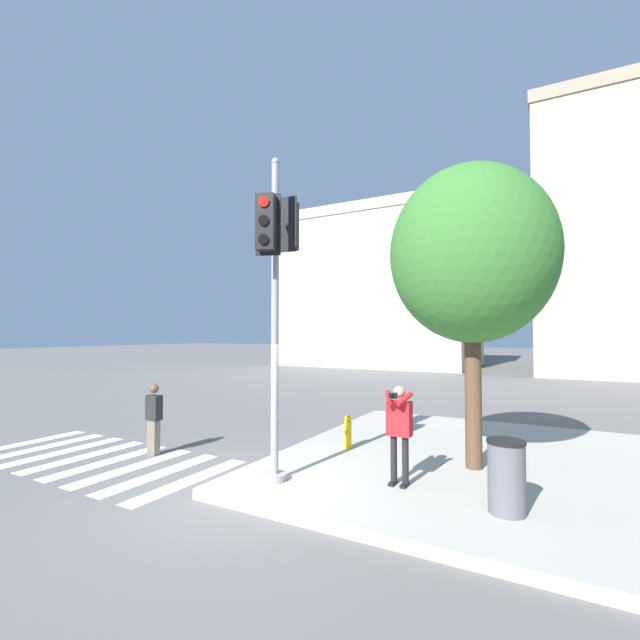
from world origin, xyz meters
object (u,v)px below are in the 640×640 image
at_px(pedestrian_distant, 154,417).
at_px(street_tree, 472,255).
at_px(fire_hydrant, 348,432).
at_px(person_photographer, 399,426).
at_px(trash_bin, 507,476).
at_px(traffic_signal_pole, 277,274).

relative_size(pedestrian_distant, street_tree, 0.27).
bearing_deg(pedestrian_distant, fire_hydrant, 27.53).
bearing_deg(person_photographer, trash_bin, -11.97).
relative_size(traffic_signal_pole, person_photographer, 3.42).
bearing_deg(traffic_signal_pole, pedestrian_distant, 172.64).
bearing_deg(trash_bin, person_photographer, 168.03).
relative_size(street_tree, fire_hydrant, 7.99).
height_order(person_photographer, trash_bin, person_photographer).
distance_m(pedestrian_distant, fire_hydrant, 4.31).
distance_m(person_photographer, pedestrian_distant, 5.54).
xyz_separation_m(traffic_signal_pole, person_photographer, (1.91, 0.82, -2.56)).
distance_m(person_photographer, fire_hydrant, 2.45).
relative_size(traffic_signal_pole, street_tree, 0.98).
relative_size(traffic_signal_pole, pedestrian_distant, 3.57).
distance_m(street_tree, trash_bin, 4.03).
relative_size(traffic_signal_pole, trash_bin, 5.51).
height_order(street_tree, fire_hydrant, street_tree).
relative_size(pedestrian_distant, fire_hydrant, 2.19).
xyz_separation_m(traffic_signal_pole, trash_bin, (3.58, 0.46, -3.03)).
height_order(traffic_signal_pole, person_photographer, traffic_signal_pole).
bearing_deg(street_tree, fire_hydrant, 177.72).
xyz_separation_m(fire_hydrant, trash_bin, (3.39, -1.99, 0.16)).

